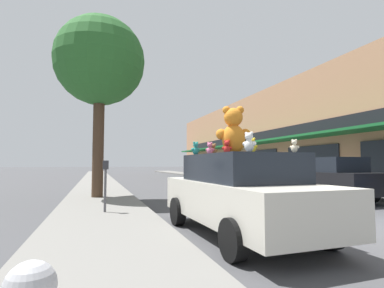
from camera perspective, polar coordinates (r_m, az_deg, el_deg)
ground_plane at (r=7.64m, az=29.10°, el=-13.53°), size 260.00×260.00×0.00m
sidewalk_near at (r=5.33m, az=-15.93°, el=-17.47°), size 2.41×90.00×0.17m
storefront_row at (r=27.78m, az=26.05°, el=0.94°), size 16.32×38.85×6.92m
plush_art_car at (r=5.86m, az=9.17°, el=-9.17°), size 1.99×4.31×1.54m
teddy_bear_giant at (r=5.89m, az=7.89°, el=2.46°), size 0.71×0.50×0.94m
teddy_bear_pink at (r=6.34m, az=3.42°, el=-0.92°), size 0.19×0.18×0.27m
teddy_bear_yellow at (r=5.25m, az=11.37°, el=-0.30°), size 0.20×0.14×0.27m
teddy_bear_white at (r=4.89m, az=10.83°, el=0.31°), size 0.21×0.24×0.33m
teddy_bear_brown at (r=6.48m, az=4.10°, el=-1.04°), size 0.19×0.13×0.26m
teddy_bear_red at (r=5.65m, az=6.65°, el=-0.61°), size 0.19×0.16×0.26m
teddy_bear_cream at (r=5.29m, az=18.91°, el=-0.40°), size 0.14×0.17×0.23m
teddy_bear_teal at (r=6.38m, az=0.69°, el=-0.88°), size 0.22×0.15×0.29m
parked_car_far_center at (r=12.60m, az=23.26°, el=-5.78°), size 1.85×4.76×1.59m
street_tree at (r=11.97m, az=-17.14°, el=14.67°), size 3.28×3.28×6.63m
parking_meter at (r=7.79m, az=-16.17°, el=-6.43°), size 0.14×0.10×1.27m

